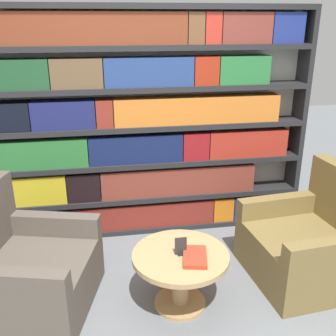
{
  "coord_description": "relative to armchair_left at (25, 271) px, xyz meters",
  "views": [
    {
      "loc": [
        -0.41,
        -2.26,
        2.09
      ],
      "look_at": [
        0.1,
        0.74,
        0.93
      ],
      "focal_mm": 42.0,
      "sensor_mm": 36.0,
      "label": 1
    }
  ],
  "objects": [
    {
      "name": "bookshelf",
      "position": [
        1.03,
        1.07,
        0.79
      ],
      "size": [
        3.22,
        0.3,
        2.22
      ],
      "color": "silver",
      "rests_on": "ground_plane"
    },
    {
      "name": "stray_book",
      "position": [
        1.25,
        -0.28,
        0.17
      ],
      "size": [
        0.22,
        0.3,
        0.03
      ],
      "color": "#B73823",
      "rests_on": "coffee_table"
    },
    {
      "name": "coffee_table",
      "position": [
        1.16,
        -0.2,
        0.03
      ],
      "size": [
        0.73,
        0.73,
        0.46
      ],
      "color": "tan",
      "rests_on": "ground_plane"
    },
    {
      "name": "armchair_left",
      "position": [
        0.0,
        0.0,
        0.0
      ],
      "size": [
        1.07,
        1.08,
        0.94
      ],
      "rotation": [
        0.0,
        0.0,
        1.31
      ],
      "color": "brown",
      "rests_on": "ground_plane"
    },
    {
      "name": "ground_plane",
      "position": [
        1.06,
        -0.39,
        -0.3
      ],
      "size": [
        14.0,
        14.0,
        0.0
      ],
      "primitive_type": "plane",
      "color": "slate"
    },
    {
      "name": "armchair_right",
      "position": [
        2.32,
        -0.01,
        0.0
      ],
      "size": [
        0.95,
        0.97,
        0.94
      ],
      "rotation": [
        0.0,
        0.0,
        -1.48
      ],
      "color": "olive",
      "rests_on": "ground_plane"
    },
    {
      "name": "table_sign",
      "position": [
        1.16,
        -0.2,
        0.21
      ],
      "size": [
        0.09,
        0.06,
        0.14
      ],
      "color": "black",
      "rests_on": "coffee_table"
    }
  ]
}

